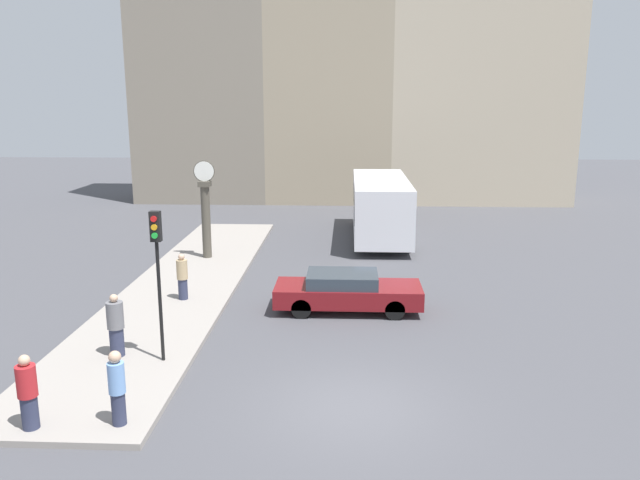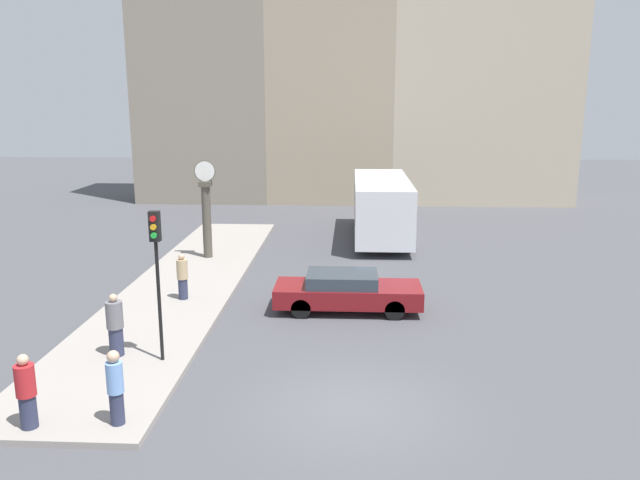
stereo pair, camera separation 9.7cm
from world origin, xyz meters
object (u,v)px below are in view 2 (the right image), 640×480
object	(u,v)px
bus_distant	(381,205)
traffic_light_near	(156,255)
sedan_car	(347,291)
pedestrian_tan_coat	(182,277)
pedestrian_red_top	(26,392)
pedestrian_grey_jacket	(115,325)
pedestrian_blue_stripe	(115,387)
street_clock	(206,212)

from	to	relation	value
bus_distant	traffic_light_near	xyz separation A→B (m)	(-6.34, -15.40, 1.26)
sedan_car	traffic_light_near	bearing A→B (deg)	-136.31
pedestrian_tan_coat	bus_distant	bearing A→B (deg)	55.47
sedan_car	bus_distant	xyz separation A→B (m)	(1.60, 10.87, 1.03)
traffic_light_near	pedestrian_tan_coat	xyz separation A→B (m)	(-0.79, 5.03, -2.02)
pedestrian_red_top	pedestrian_grey_jacket	bearing A→B (deg)	83.38
sedan_car	pedestrian_blue_stripe	size ratio (longest dim) A/B	2.91
pedestrian_blue_stripe	traffic_light_near	bearing A→B (deg)	90.73
pedestrian_grey_jacket	pedestrian_tan_coat	world-z (taller)	pedestrian_grey_jacket
traffic_light_near	street_clock	size ratio (longest dim) A/B	0.95
bus_distant	street_clock	size ratio (longest dim) A/B	2.08
street_clock	traffic_light_near	bearing A→B (deg)	-83.39
sedan_car	bus_distant	bearing A→B (deg)	81.64
sedan_car	pedestrian_red_top	size ratio (longest dim) A/B	2.95
sedan_car	pedestrian_blue_stripe	world-z (taller)	pedestrian_blue_stripe
bus_distant	pedestrian_grey_jacket	distance (m)	16.99
street_clock	pedestrian_blue_stripe	bearing A→B (deg)	-84.75
street_clock	pedestrian_tan_coat	world-z (taller)	street_clock
street_clock	sedan_car	bearing A→B (deg)	-46.12
pedestrian_red_top	street_clock	bearing A→B (deg)	88.09
sedan_car	pedestrian_blue_stripe	bearing A→B (deg)	-121.08
street_clock	pedestrian_blue_stripe	xyz separation A→B (m)	(1.29, -14.03, -1.13)
traffic_light_near	pedestrian_red_top	xyz separation A→B (m)	(-1.72, -3.51, -2.01)
traffic_light_near	street_clock	bearing A→B (deg)	96.61
pedestrian_grey_jacket	pedestrian_tan_coat	size ratio (longest dim) A/B	1.07
traffic_light_near	pedestrian_grey_jacket	world-z (taller)	traffic_light_near
bus_distant	street_clock	distance (m)	8.91
bus_distant	pedestrian_red_top	size ratio (longest dim) A/B	5.35
sedan_car	pedestrian_tan_coat	bearing A→B (deg)	174.82
street_clock	pedestrian_grey_jacket	size ratio (longest dim) A/B	2.44
traffic_light_near	pedestrian_tan_coat	world-z (taller)	traffic_light_near
traffic_light_near	street_clock	xyz separation A→B (m)	(-1.25, 10.76, -0.85)
bus_distant	pedestrian_red_top	world-z (taller)	bus_distant
bus_distant	street_clock	bearing A→B (deg)	-148.53
traffic_light_near	pedestrian_red_top	distance (m)	4.40
sedan_car	pedestrian_tan_coat	xyz separation A→B (m)	(-5.54, 0.50, 0.26)
street_clock	pedestrian_red_top	distance (m)	14.32
pedestrian_grey_jacket	traffic_light_near	bearing A→B (deg)	-10.45
pedestrian_grey_jacket	pedestrian_tan_coat	xyz separation A→B (m)	(0.49, 4.79, -0.05)
bus_distant	pedestrian_blue_stripe	xyz separation A→B (m)	(-6.30, -18.67, -0.72)
sedan_car	pedestrian_red_top	world-z (taller)	pedestrian_red_top
pedestrian_tan_coat	pedestrian_red_top	xyz separation A→B (m)	(-0.93, -8.54, 0.01)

